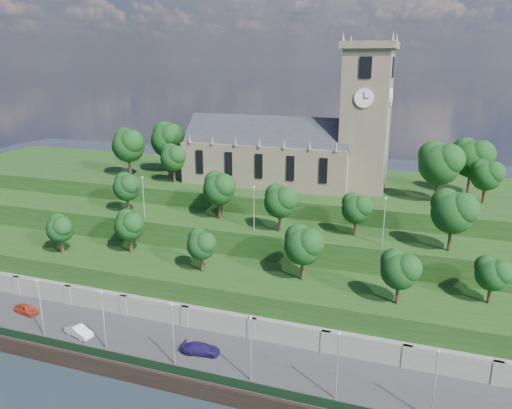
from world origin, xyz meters
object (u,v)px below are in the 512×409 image
at_px(church, 293,146).
at_px(car_right, 201,349).
at_px(car_left, 26,309).
at_px(car_middle, 79,331).

bearing_deg(church, car_right, -90.94).
bearing_deg(car_left, car_right, -83.93).
distance_m(church, car_left, 53.16).
bearing_deg(car_middle, church, -9.09).
xyz_separation_m(car_middle, car_right, (17.52, 1.66, -0.04)).
xyz_separation_m(church, car_right, (-0.67, -40.38, -19.82)).
bearing_deg(car_left, car_middle, -94.94).
distance_m(car_middle, car_right, 17.59).
relative_size(church, car_right, 7.98).
distance_m(car_left, car_right, 29.00).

